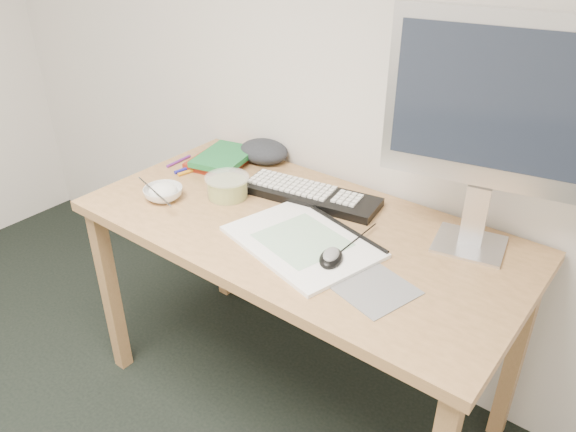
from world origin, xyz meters
name	(u,v)px	position (x,y,z in m)	size (l,w,h in m)	color
desk	(299,247)	(0.25, 1.43, 0.67)	(1.40, 0.70, 0.75)	tan
mousepad	(372,287)	(0.59, 1.29, 0.75)	(0.20, 0.18, 0.00)	slate
sketchpad	(302,242)	(0.32, 1.35, 0.76)	(0.43, 0.31, 0.01)	white
keyboard	(311,195)	(0.17, 1.59, 0.76)	(0.47, 0.15, 0.03)	black
monitor	(495,110)	(0.71, 1.64, 1.17)	(0.57, 0.21, 0.66)	silver
mouse	(331,255)	(0.44, 1.32, 0.78)	(0.06, 0.10, 0.03)	black
rice_bowl	(163,193)	(-0.22, 1.29, 0.77)	(0.13, 0.13, 0.04)	white
chopsticks	(154,191)	(-0.22, 1.25, 0.79)	(0.02, 0.02, 0.25)	#ADACAE
fruit_tub	(227,187)	(-0.06, 1.43, 0.79)	(0.15, 0.15, 0.07)	gold
book_red	(221,159)	(-0.27, 1.62, 0.76)	(0.18, 0.25, 0.02)	maroon
book_green	(224,157)	(-0.24, 1.61, 0.79)	(0.17, 0.24, 0.02)	#1C7036
cloth_lump	(264,151)	(-0.16, 1.74, 0.78)	(0.17, 0.14, 0.07)	#24272B
pencil_pink	(316,222)	(0.28, 1.47, 0.75)	(0.01, 0.01, 0.19)	#D96C8F
pencil_tan	(329,225)	(0.33, 1.48, 0.75)	(0.01, 0.01, 0.20)	tan
pencil_black	(335,233)	(0.36, 1.45, 0.75)	(0.01, 0.01, 0.20)	black
marker_blue	(191,167)	(-0.32, 1.51, 0.76)	(0.01, 0.01, 0.14)	#1F1D9F
marker_orange	(195,170)	(-0.29, 1.50, 0.76)	(0.01, 0.01, 0.14)	orange
marker_purple	(179,161)	(-0.40, 1.52, 0.76)	(0.01, 0.01, 0.12)	#612381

